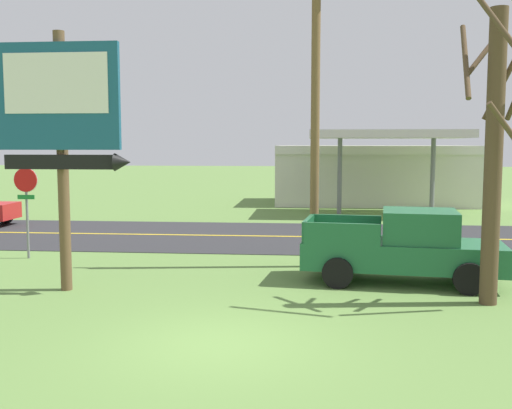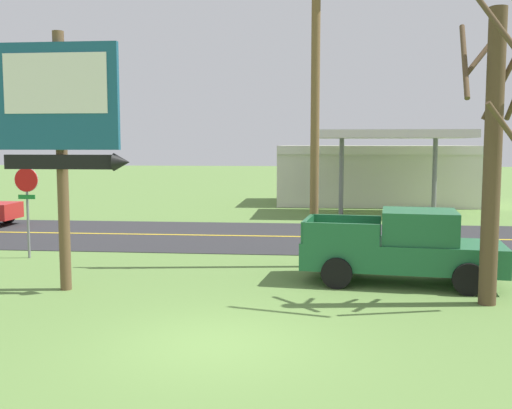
{
  "view_description": "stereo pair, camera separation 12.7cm",
  "coord_description": "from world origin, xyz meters",
  "px_view_note": "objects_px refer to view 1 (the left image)",
  "views": [
    {
      "loc": [
        1.71,
        -10.66,
        3.7
      ],
      "look_at": [
        0.0,
        8.0,
        1.8
      ],
      "focal_mm": 42.0,
      "sensor_mm": 36.0,
      "label": 1
    },
    {
      "loc": [
        1.83,
        -10.65,
        3.7
      ],
      "look_at": [
        0.0,
        8.0,
        1.8
      ],
      "focal_mm": 42.0,
      "sensor_mm": 36.0,
      "label": 2
    }
  ],
  "objects_px": {
    "gas_station": "(374,173)",
    "pickup_green_parked_on_lawn": "(404,247)",
    "stop_sign": "(26,196)",
    "bare_tree": "(493,148)",
    "motel_sign": "(61,118)",
    "utility_pole": "(315,94)"
  },
  "relations": [
    {
      "from": "gas_station",
      "to": "stop_sign",
      "type": "bearing_deg",
      "value": -124.42
    },
    {
      "from": "motel_sign",
      "to": "stop_sign",
      "type": "relative_size",
      "value": 2.19
    },
    {
      "from": "utility_pole",
      "to": "gas_station",
      "type": "bearing_deg",
      "value": 78.96
    },
    {
      "from": "utility_pole",
      "to": "bare_tree",
      "type": "bearing_deg",
      "value": -44.41
    },
    {
      "from": "stop_sign",
      "to": "pickup_green_parked_on_lawn",
      "type": "xyz_separation_m",
      "value": [
        11.62,
        -2.38,
        -1.06
      ]
    },
    {
      "from": "motel_sign",
      "to": "bare_tree",
      "type": "bearing_deg",
      "value": -1.55
    },
    {
      "from": "motel_sign",
      "to": "stop_sign",
      "type": "bearing_deg",
      "value": 126.17
    },
    {
      "from": "utility_pole",
      "to": "pickup_green_parked_on_lawn",
      "type": "relative_size",
      "value": 1.81
    },
    {
      "from": "gas_station",
      "to": "pickup_green_parked_on_lawn",
      "type": "relative_size",
      "value": 2.22
    },
    {
      "from": "gas_station",
      "to": "pickup_green_parked_on_lawn",
      "type": "distance_m",
      "value": 21.49
    },
    {
      "from": "utility_pole",
      "to": "gas_station",
      "type": "height_order",
      "value": "utility_pole"
    },
    {
      "from": "stop_sign",
      "to": "bare_tree",
      "type": "relative_size",
      "value": 0.4
    },
    {
      "from": "motel_sign",
      "to": "utility_pole",
      "type": "height_order",
      "value": "utility_pole"
    },
    {
      "from": "utility_pole",
      "to": "pickup_green_parked_on_lawn",
      "type": "xyz_separation_m",
      "value": [
        2.38,
        -1.91,
        -4.21
      ]
    },
    {
      "from": "gas_station",
      "to": "pickup_green_parked_on_lawn",
      "type": "xyz_separation_m",
      "value": [
        -1.42,
        -21.42,
        -0.98
      ]
    },
    {
      "from": "motel_sign",
      "to": "bare_tree",
      "type": "height_order",
      "value": "bare_tree"
    },
    {
      "from": "stop_sign",
      "to": "utility_pole",
      "type": "distance_m",
      "value": 9.77
    },
    {
      "from": "utility_pole",
      "to": "bare_tree",
      "type": "xyz_separation_m",
      "value": [
        4.0,
        -3.92,
        -1.57
      ]
    },
    {
      "from": "gas_station",
      "to": "pickup_green_parked_on_lawn",
      "type": "bearing_deg",
      "value": -93.81
    },
    {
      "from": "stop_sign",
      "to": "utility_pole",
      "type": "xyz_separation_m",
      "value": [
        9.23,
        -0.48,
        3.14
      ]
    },
    {
      "from": "stop_sign",
      "to": "bare_tree",
      "type": "bearing_deg",
      "value": -18.37
    },
    {
      "from": "utility_pole",
      "to": "gas_station",
      "type": "distance_m",
      "value": 20.14
    }
  ]
}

